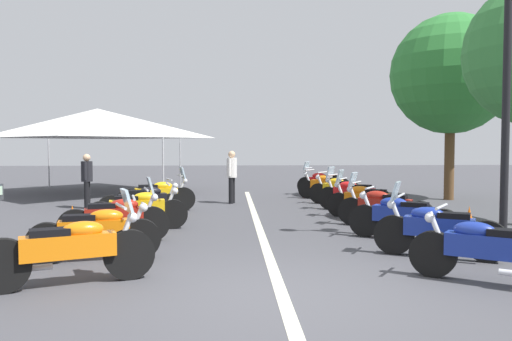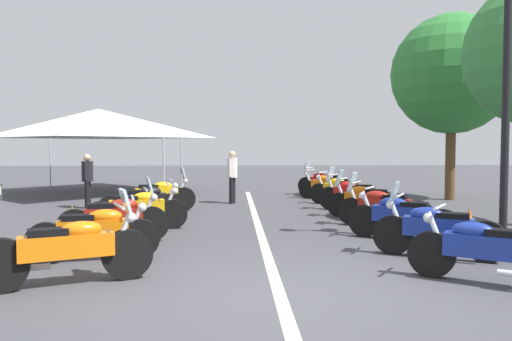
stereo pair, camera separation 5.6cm
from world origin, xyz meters
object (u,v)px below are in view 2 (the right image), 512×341
Objects in this scene: motorcycle_left_row_2 at (115,218)px; roadside_tree_1 at (452,74)px; motorcycle_right_row_6 at (342,190)px; bystander_0 at (232,173)px; motorcycle_left_row_3 at (138,209)px; motorcycle_right_row_0 at (486,250)px; motorcycle_right_row_3 at (383,206)px; event_tent at (98,123)px; street_lamp_twin_globe at (507,48)px; motorcycle_right_row_5 at (353,194)px; motorcycle_right_row_4 at (366,200)px; motorcycle_left_row_4 at (144,202)px; motorcycle_right_row_8 at (323,183)px; motorcycle_right_row_1 at (436,229)px; motorcycle_right_row_7 at (328,186)px; traffic_cone_1 at (72,221)px; bystander_2 at (87,177)px; traffic_cone_0 at (469,223)px; motorcycle_left_row_0 at (69,249)px; motorcycle_left_row_1 at (95,232)px; motorcycle_left_row_5 at (158,195)px; motorcycle_right_row_2 at (401,216)px.

motorcycle_left_row_2 is 12.32m from roadside_tree_1.
bystander_0 reaches higher than motorcycle_right_row_6.
motorcycle_right_row_0 is (-4.48, -5.32, -0.00)m from motorcycle_left_row_3.
motorcycle_right_row_3 is 12.18m from event_tent.
motorcycle_right_row_5 is at bearing 18.23° from street_lamp_twin_globe.
motorcycle_right_row_4 is 0.30× the size of roadside_tree_1.
motorcycle_right_row_6 is at bearing -55.20° from motorcycle_right_row_0.
motorcycle_left_row_4 is 1.25× the size of bystander_0.
motorcycle_right_row_8 is (8.62, -5.43, 0.00)m from motorcycle_left_row_2.
motorcycle_left_row_4 is 0.39× the size of street_lamp_twin_globe.
motorcycle_right_row_1 is at bearing 124.54° from motorcycle_right_row_6.
motorcycle_right_row_7 is (5.80, 0.14, -0.01)m from motorcycle_right_row_3.
bystander_0 is (5.49, -3.22, 0.67)m from traffic_cone_1.
bystander_2 is at bearing 12.02° from traffic_cone_1.
motorcycle_left_row_3 reaches higher than traffic_cone_0.
motorcycle_left_row_0 is 1.20× the size of motorcycle_right_row_0.
bystander_0 reaches higher than motorcycle_left_row_4.
roadside_tree_1 is at bearing -93.50° from motorcycle_right_row_3.
motorcycle_right_row_6 is (7.31, -0.05, -0.02)m from motorcycle_right_row_1.
motorcycle_left_row_2 is 1.07× the size of motorcycle_right_row_7.
bystander_0 is 7.94m from roadside_tree_1.
motorcycle_right_row_0 and motorcycle_right_row_6 have the same top height.
motorcycle_left_row_0 is at bearing 42.28° from motorcycle_right_row_1.
motorcycle_right_row_0 is 11.48m from roadside_tree_1.
motorcycle_left_row_0 is at bearing -100.76° from motorcycle_left_row_1.
bystander_2 is 11.98m from roadside_tree_1.
motorcycle_left_row_1 is at bearing 132.32° from roadside_tree_1.
motorcycle_left_row_0 is at bearing -108.44° from motorcycle_left_row_4.
motorcycle_left_row_5 reaches higher than motorcycle_right_row_2.
motorcycle_left_row_2 is at bearing -109.57° from motorcycle_left_row_4.
motorcycle_right_row_5 is at bearing 33.49° from motorcycle_left_row_1.
motorcycle_left_row_0 is at bearing -166.98° from event_tent.
motorcycle_right_row_0 is at bearing -51.57° from bystander_0.
traffic_cone_1 is at bearing -138.67° from motorcycle_left_row_4.
roadside_tree_1 reaches higher than motorcycle_right_row_8.
motorcycle_right_row_8 reaches higher than motorcycle_left_row_5.
motorcycle_left_row_1 is at bearing -165.72° from event_tent.
bystander_2 is (8.19, 2.08, 0.43)m from motorcycle_left_row_0.
motorcycle_left_row_0 reaches higher than motorcycle_left_row_2.
motorcycle_left_row_5 is 5.37m from motorcycle_right_row_5.
motorcycle_right_row_4 is at bearing 3.20° from motorcycle_left_row_3.
motorcycle_left_row_0 is 12.69m from motorcycle_right_row_8.
motorcycle_right_row_4 is 1.02× the size of motorcycle_right_row_6.
motorcycle_right_row_6 is 2.97× the size of traffic_cone_0.
motorcycle_left_row_3 is 3.46× the size of traffic_cone_1.
event_tent is at bearing 80.19° from motorcycle_left_row_0.
motorcycle_right_row_8 reaches higher than motorcycle_right_row_0.
motorcycle_left_row_2 reaches higher than motorcycle_right_row_5.
motorcycle_right_row_2 is (2.92, -5.32, -0.02)m from motorcycle_left_row_0.
motorcycle_left_row_1 is 1.46m from motorcycle_left_row_2.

